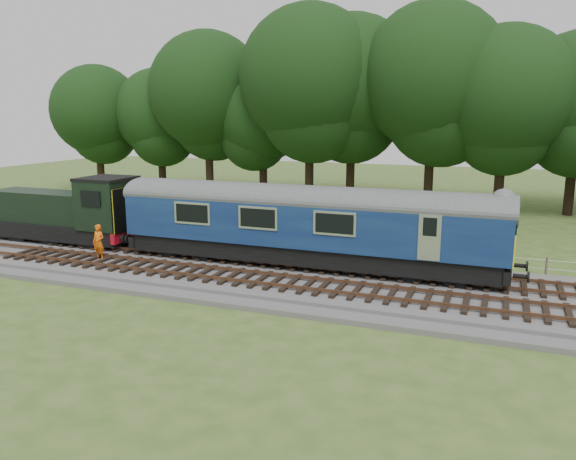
% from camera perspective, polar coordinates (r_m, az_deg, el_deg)
% --- Properties ---
extents(ground, '(120.00, 120.00, 0.00)m').
position_cam_1_polar(ground, '(24.61, 6.30, -5.77)').
color(ground, '#385820').
rests_on(ground, ground).
extents(ballast, '(70.00, 7.00, 0.35)m').
position_cam_1_polar(ballast, '(24.56, 6.31, -5.39)').
color(ballast, '#4C4C4F').
rests_on(ballast, ground).
extents(track_north, '(67.20, 2.40, 0.21)m').
position_cam_1_polar(track_north, '(25.79, 7.12, -4.01)').
color(track_north, black).
rests_on(track_north, ballast).
extents(track_south, '(67.20, 2.40, 0.21)m').
position_cam_1_polar(track_south, '(23.01, 5.29, -5.92)').
color(track_south, black).
rests_on(track_south, ballast).
extents(fence, '(64.00, 0.12, 1.00)m').
position_cam_1_polar(fence, '(28.82, 8.61, -3.22)').
color(fence, '#6B6054').
rests_on(fence, ground).
extents(tree_line, '(70.00, 8.00, 18.00)m').
position_cam_1_polar(tree_line, '(45.71, 13.44, 2.15)').
color(tree_line, black).
rests_on(tree_line, ground).
extents(dmu_railcar, '(18.05, 2.86, 3.88)m').
position_cam_1_polar(dmu_railcar, '(25.99, 1.84, 1.16)').
color(dmu_railcar, black).
rests_on(dmu_railcar, ground).
extents(shunter_loco, '(8.92, 2.60, 3.38)m').
position_cam_1_polar(shunter_loco, '(33.33, -21.40, 1.61)').
color(shunter_loco, black).
rests_on(shunter_loco, ground).
extents(worker, '(0.66, 0.45, 1.75)m').
position_cam_1_polar(worker, '(28.88, -18.69, -1.18)').
color(worker, orange).
rests_on(worker, ballast).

